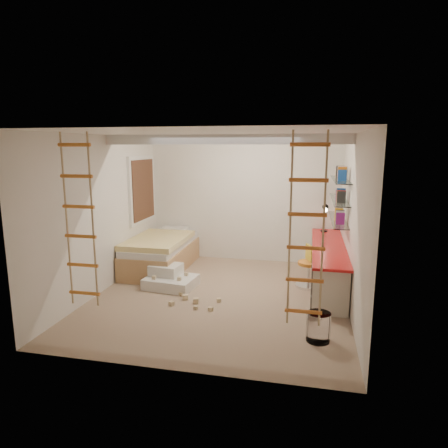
% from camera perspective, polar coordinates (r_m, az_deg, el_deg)
% --- Properties ---
extents(floor, '(4.50, 4.50, 0.00)m').
position_cam_1_polar(floor, '(6.63, -0.56, -10.29)').
color(floor, '#987E62').
rests_on(floor, ground).
extents(ceiling_beam, '(4.00, 0.18, 0.16)m').
position_cam_1_polar(ceiling_beam, '(6.47, 0.00, 11.99)').
color(ceiling_beam, white).
rests_on(ceiling_beam, ceiling).
extents(window_frame, '(0.06, 1.15, 1.35)m').
position_cam_1_polar(window_frame, '(8.28, -11.69, 4.83)').
color(window_frame, white).
rests_on(window_frame, wall_left).
extents(window_blind, '(0.02, 1.00, 1.20)m').
position_cam_1_polar(window_blind, '(8.26, -11.44, 4.83)').
color(window_blind, '#4C2D1E').
rests_on(window_blind, window_frame).
extents(rope_ladder_left, '(0.41, 0.04, 2.13)m').
position_cam_1_polar(rope_ladder_left, '(5.14, -19.93, 0.33)').
color(rope_ladder_left, orange).
rests_on(rope_ladder_left, ceiling).
extents(rope_ladder_right, '(0.41, 0.04, 2.13)m').
position_cam_1_polar(rope_ladder_right, '(4.37, 11.70, -1.04)').
color(rope_ladder_right, '#C16421').
rests_on(rope_ladder_right, ceiling).
extents(waste_bin, '(0.30, 0.30, 0.37)m').
position_cam_1_polar(waste_bin, '(5.29, 13.33, -14.12)').
color(waste_bin, white).
rests_on(waste_bin, floor).
extents(desk, '(0.56, 2.80, 0.75)m').
position_cam_1_polar(desk, '(7.18, 14.56, -5.57)').
color(desk, red).
rests_on(desk, floor).
extents(shelves, '(0.25, 1.80, 0.71)m').
position_cam_1_polar(shelves, '(7.23, 16.12, 3.35)').
color(shelves, white).
rests_on(shelves, wall_right).
extents(bed, '(1.02, 2.00, 0.69)m').
position_cam_1_polar(bed, '(8.06, -8.95, -4.07)').
color(bed, '#AD7F51').
rests_on(bed, floor).
extents(task_lamp, '(0.14, 0.36, 0.57)m').
position_cam_1_polar(task_lamp, '(7.95, 14.23, 1.47)').
color(task_lamp, black).
rests_on(task_lamp, desk).
extents(swivel_chair, '(0.56, 0.56, 0.74)m').
position_cam_1_polar(swivel_chair, '(7.13, 11.98, -6.68)').
color(swivel_chair, orange).
rests_on(swivel_chair, floor).
extents(play_platform, '(0.90, 0.74, 0.37)m').
position_cam_1_polar(play_platform, '(7.09, -7.78, -7.72)').
color(play_platform, silver).
rests_on(play_platform, floor).
extents(toy_blocks, '(1.27, 1.04, 0.64)m').
position_cam_1_polar(toy_blocks, '(6.65, -6.06, -8.50)').
color(toy_blocks, '#CCB284').
rests_on(toy_blocks, floor).
extents(books, '(0.14, 0.64, 0.92)m').
position_cam_1_polar(books, '(7.21, 16.17, 4.36)').
color(books, '#8C1E7F').
rests_on(books, shelves).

